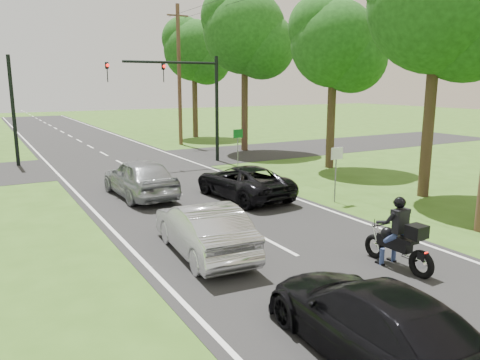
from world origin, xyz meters
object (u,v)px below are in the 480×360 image
Objects in this scene: motorcycle_rider at (400,240)px; traffic_signal at (187,90)px; utility_pole_far at (179,75)px; sign_green at (238,139)px; sign_white at (336,161)px; dark_car_behind at (372,320)px; dark_suv at (243,182)px; silver_suv at (140,177)px; silver_sedan at (203,229)px.

traffic_signal is (1.64, 16.86, 3.42)m from motorcycle_rider.
utility_pole_far is 11.63m from sign_green.
sign_white is (-1.50, -19.02, -3.49)m from utility_pole_far.
dark_car_behind is 10.57m from sign_white.
dark_car_behind is at bearing -145.40° from motorcycle_rider.
motorcycle_rider is at bearing -139.94° from dark_car_behind.
sign_green is (3.20, 13.85, 0.88)m from motorcycle_rider.
traffic_signal is (1.39, 8.68, 3.47)m from dark_suv.
sign_white is at bearing -82.95° from traffic_signal.
silver_suv is at bearing 106.21° from motorcycle_rider.
silver_sedan is 7.13m from silver_suv.
motorcycle_rider is 5.00m from silver_sedan.
silver_suv is at bearing -86.58° from dark_car_behind.
sign_green is (6.47, 3.48, 0.79)m from silver_suv.
dark_suv is 17.78m from utility_pole_far.
motorcycle_rider is 0.45× the size of dark_suv.
traffic_signal is (4.91, 6.50, 3.33)m from silver_suv.
utility_pole_far reaches higher than dark_suv.
utility_pole_far reaches higher than sign_green.
traffic_signal is 4.24m from sign_green.
motorcycle_rider is 0.50× the size of silver_sedan.
traffic_signal is 3.00× the size of sign_green.
motorcycle_rider reaches higher than silver_suv.
silver_sedan is at bearing -111.01° from utility_pole_far.
sign_white and sign_green have the same top height.
dark_suv is at bearing -104.28° from utility_pole_far.
motorcycle_rider reaches higher than dark_suv.
sign_green reaches higher than silver_sedan.
silver_suv is 7.39m from sign_green.
traffic_signal is 8.55m from utility_pole_far.
utility_pole_far is 19.39m from sign_white.
silver_suv reaches higher than dark_car_behind.
motorcycle_rider is at bearing 105.06° from silver_suv.
dark_car_behind is at bearing 98.12° from silver_sedan.
motorcycle_rider is at bearing -103.03° from sign_green.
sign_green is (2.95, 5.67, 0.93)m from dark_suv.
silver_suv is 0.47× the size of utility_pole_far.
motorcycle_rider is 0.46× the size of dark_car_behind.
traffic_signal is at bearing -129.53° from silver_suv.
dark_suv is at bearing 86.91° from motorcycle_rider.
utility_pole_far is (8.30, 21.61, 4.37)m from silver_sedan.
dark_car_behind is (-3.69, -10.66, 0.01)m from dark_suv.
utility_pole_far is at bearing 83.27° from sign_green.
dark_suv is 1.03× the size of dark_car_behind.
dark_suv is 2.22× the size of sign_white.
motorcycle_rider is 1.00× the size of sign_white.
sign_white is at bearing 141.79° from silver_suv.
dark_car_behind is 2.16× the size of sign_white.
traffic_signal reaches higher than sign_green.
motorcycle_rider reaches higher than dark_car_behind.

